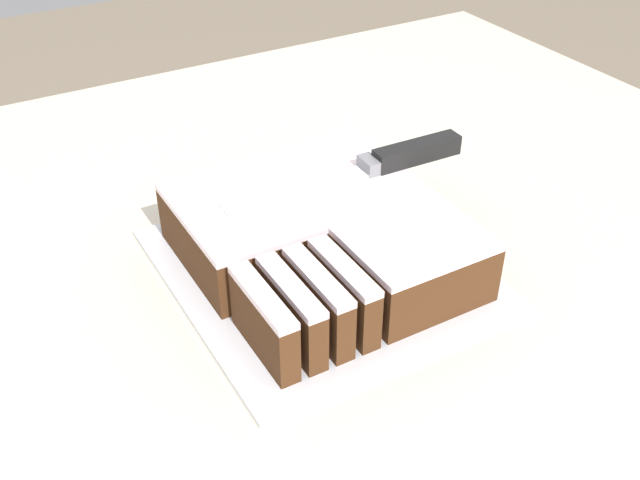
# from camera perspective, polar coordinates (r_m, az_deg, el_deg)

# --- Properties ---
(cake_board) EXTENTS (0.30, 0.32, 0.01)m
(cake_board) POSITION_cam_1_polar(r_m,az_deg,el_deg) (0.79, 0.00, -2.17)
(cake_board) COLOR silver
(cake_board) RESTS_ON countertop
(cake) EXTENTS (0.25, 0.27, 0.07)m
(cake) POSITION_cam_1_polar(r_m,az_deg,el_deg) (0.77, 0.11, 0.32)
(cake) COLOR #472814
(cake) RESTS_ON cake_board
(knife) EXTENTS (0.28, 0.03, 0.02)m
(knife) POSITION_cam_1_polar(r_m,az_deg,el_deg) (0.83, 5.31, 6.19)
(knife) COLOR silver
(knife) RESTS_ON cake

